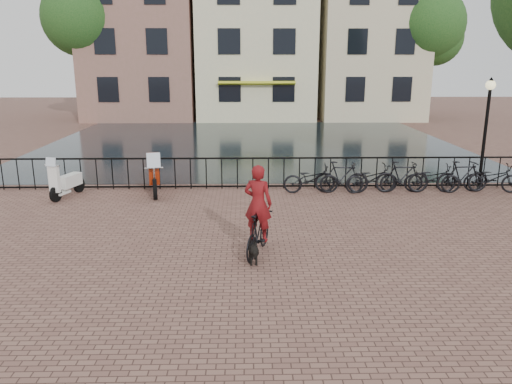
{
  "coord_description": "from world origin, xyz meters",
  "views": [
    {
      "loc": [
        -0.21,
        -7.65,
        4.01
      ],
      "look_at": [
        0.0,
        3.0,
        1.2
      ],
      "focal_mm": 35.0,
      "sensor_mm": 36.0,
      "label": 1
    }
  ],
  "objects_px": {
    "lamp_post": "(487,116)",
    "motorcycle": "(154,170)",
    "cyclist": "(258,216)",
    "scooter": "(66,175)",
    "dog": "(253,251)"
  },
  "relations": [
    {
      "from": "lamp_post",
      "to": "motorcycle",
      "type": "xyz_separation_m",
      "value": [
        -10.28,
        -0.09,
        -1.65
      ]
    },
    {
      "from": "cyclist",
      "to": "scooter",
      "type": "distance_m",
      "value": 7.42
    },
    {
      "from": "cyclist",
      "to": "motorcycle",
      "type": "height_order",
      "value": "cyclist"
    },
    {
      "from": "cyclist",
      "to": "dog",
      "type": "relative_size",
      "value": 3.16
    },
    {
      "from": "scooter",
      "to": "lamp_post",
      "type": "bearing_deg",
      "value": 18.58
    },
    {
      "from": "lamp_post",
      "to": "motorcycle",
      "type": "height_order",
      "value": "lamp_post"
    },
    {
      "from": "dog",
      "to": "scooter",
      "type": "relative_size",
      "value": 0.47
    },
    {
      "from": "dog",
      "to": "motorcycle",
      "type": "xyz_separation_m",
      "value": [
        -3.0,
        5.63,
        0.49
      ]
    },
    {
      "from": "lamp_post",
      "to": "cyclist",
      "type": "distance_m",
      "value": 9.03
    },
    {
      "from": "motorcycle",
      "to": "scooter",
      "type": "distance_m",
      "value": 2.59
    },
    {
      "from": "lamp_post",
      "to": "cyclist",
      "type": "height_order",
      "value": "lamp_post"
    },
    {
      "from": "dog",
      "to": "cyclist",
      "type": "bearing_deg",
      "value": 72.14
    },
    {
      "from": "cyclist",
      "to": "lamp_post",
      "type": "bearing_deg",
      "value": -125.68
    },
    {
      "from": "cyclist",
      "to": "scooter",
      "type": "xyz_separation_m",
      "value": [
        -5.67,
        4.78,
        -0.19
      ]
    },
    {
      "from": "cyclist",
      "to": "dog",
      "type": "distance_m",
      "value": 0.78
    }
  ]
}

